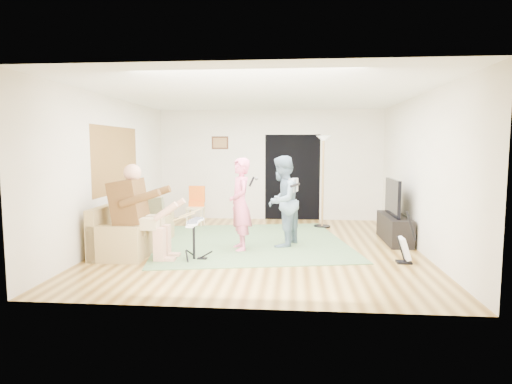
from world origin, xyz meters
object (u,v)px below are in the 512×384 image
guitarist (282,201)px  television (393,197)px  guitar_spare (405,248)px  torchiere_lamp (323,165)px  drum_kit (194,242)px  dining_chair (196,212)px  tv_cabinet (394,228)px  sofa (131,233)px  singer (240,204)px

guitarist → television: 2.16m
guitar_spare → torchiere_lamp: 3.34m
torchiere_lamp → television: 1.92m
drum_kit → dining_chair: size_ratio=0.72×
dining_chair → television: (4.10, -1.33, 0.53)m
dining_chair → tv_cabinet: dining_chair is taller
sofa → dining_chair: (0.64, 2.33, 0.05)m
sofa → tv_cabinet: size_ratio=1.45×
drum_kit → guitar_spare: (3.30, 0.08, -0.05)m
singer → dining_chair: 2.65m
sofa → torchiere_lamp: (3.52, 2.37, 1.13)m
torchiere_lamp → tv_cabinet: bearing=-47.2°
tv_cabinet → guitar_spare: bearing=-97.3°
singer → torchiere_lamp: 2.85m
torchiere_lamp → television: (1.22, -1.37, -0.55)m
sofa → guitar_spare: size_ratio=2.48×
singer → guitarist: bearing=97.4°
sofa → guitar_spare: bearing=-7.0°
tv_cabinet → singer: bearing=-161.9°
sofa → guitarist: size_ratio=1.24×
drum_kit → dining_chair: dining_chair is taller
guitarist → dining_chair: 2.82m
drum_kit → torchiere_lamp: torchiere_lamp is taller
sofa → drum_kit: bearing=-26.7°
sofa → guitar_spare: 4.62m
guitarist → torchiere_lamp: size_ratio=0.80×
guitarist → television: size_ratio=1.60×
guitarist → torchiere_lamp: (0.86, 1.94, 0.58)m
drum_kit → guitar_spare: guitar_spare is taller
singer → guitarist: guitarist is taller
torchiere_lamp → tv_cabinet: (1.27, -1.37, -1.15)m
guitar_spare → sofa: bearing=173.0°
torchiere_lamp → singer: bearing=-124.4°
tv_cabinet → torchiere_lamp: bearing=132.8°
torchiere_lamp → television: torchiere_lamp is taller
sofa → guitar_spare: (4.59, -0.57, -0.04)m
sofa → tv_cabinet: sofa is taller
singer → guitarist: 0.80m
dining_chair → tv_cabinet: size_ratio=0.64×
torchiere_lamp → dining_chair: bearing=-179.2°
television → singer: bearing=-161.6°
drum_kit → tv_cabinet: (3.50, 1.65, -0.03)m
singer → television: bearing=89.2°
sofa → television: (4.74, 1.00, 0.58)m
torchiere_lamp → dining_chair: (-2.88, -0.04, -1.08)m
dining_chair → singer: bearing=-60.2°
singer → television: size_ratio=1.57×
sofa → torchiere_lamp: size_ratio=0.99×
guitar_spare → dining_chair: size_ratio=0.91×
torchiere_lamp → dining_chair: size_ratio=2.27×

